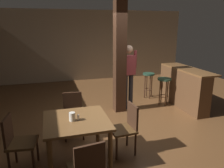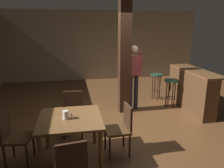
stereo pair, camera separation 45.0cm
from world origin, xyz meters
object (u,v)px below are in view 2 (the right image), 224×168
object	(u,v)px
napkin_cup	(66,115)
bar_stool_near	(171,86)
dining_table	(70,124)
bar_counter	(191,89)
chair_south	(71,166)
salt_shaker	(72,116)
standing_person	(134,73)
bar_stool_mid	(156,80)
chair_north	(73,111)
chair_east	(121,127)
chair_west	(13,135)

from	to	relation	value
napkin_cup	bar_stool_near	bearing A→B (deg)	36.20
dining_table	bar_counter	distance (m)	3.65
chair_south	bar_stool_near	world-z (taller)	chair_south
salt_shaker	standing_person	size ratio (longest dim) A/B	0.05
bar_stool_mid	chair_north	bearing A→B (deg)	-144.44
bar_counter	napkin_cup	bearing A→B (deg)	-150.74
salt_shaker	bar_stool_near	distance (m)	3.38
chair_east	chair_north	world-z (taller)	same
bar_counter	chair_east	bearing A→B (deg)	-142.77
standing_person	bar_stool_mid	distance (m)	1.22
standing_person	chair_east	bearing A→B (deg)	-111.20
bar_stool_near	chair_east	bearing A→B (deg)	-133.09
bar_counter	standing_person	bearing A→B (deg)	170.32
chair_west	bar_counter	distance (m)	4.45
chair_south	standing_person	world-z (taller)	standing_person
chair_north	napkin_cup	size ratio (longest dim) A/B	6.38
salt_shaker	bar_stool_near	size ratio (longest dim) A/B	0.12
bar_stool_mid	bar_stool_near	bearing A→B (deg)	-79.38
dining_table	bar_stool_mid	bearing A→B (deg)	46.59
chair_west	bar_stool_near	world-z (taller)	chair_west
chair_east	napkin_cup	distance (m)	0.99
chair_east	bar_stool_mid	world-z (taller)	chair_east
chair_north	standing_person	bearing A→B (deg)	35.17
chair_south	bar_stool_mid	world-z (taller)	chair_south
chair_east	chair_north	xyz separation A→B (m)	(-0.82, 0.89, 0.00)
bar_counter	bar_stool_mid	distance (m)	1.12
chair_east	salt_shaker	world-z (taller)	chair_east
bar_stool_near	chair_north	bearing A→B (deg)	-157.85
chair_north	napkin_cup	distance (m)	1.01
chair_east	napkin_cup	world-z (taller)	same
chair_west	standing_person	xyz separation A→B (m)	(2.57, 2.00, 0.50)
bar_stool_mid	napkin_cup	bearing A→B (deg)	-133.79
salt_shaker	bar_stool_near	xyz separation A→B (m)	(2.69, 2.04, -0.21)
dining_table	bar_stool_near	distance (m)	3.37
bar_stool_near	chair_west	bearing A→B (deg)	-151.77
dining_table	chair_north	distance (m)	0.93
bar_counter	chair_west	bearing A→B (deg)	-157.06
salt_shaker	bar_stool_near	world-z (taller)	salt_shaker
chair_north	bar_counter	xyz separation A→B (m)	(3.14, 0.87, 0.04)
chair_north	napkin_cup	xyz separation A→B (m)	(-0.11, -0.95, 0.32)
chair_north	bar_stool_mid	distance (m)	3.12
chair_west	bar_stool_mid	world-z (taller)	chair_west
chair_west	chair_north	distance (m)	1.29
napkin_cup	standing_person	distance (m)	2.70
bar_counter	bar_stool_near	xyz separation A→B (m)	(-0.47, 0.22, 0.05)
chair_south	standing_person	distance (m)	3.44
bar_stool_mid	chair_west	bearing A→B (deg)	-142.58
chair_east	bar_stool_mid	xyz separation A→B (m)	(1.71, 2.70, 0.09)
chair_north	salt_shaker	size ratio (longest dim) A/B	9.64
napkin_cup	salt_shaker	world-z (taller)	napkin_cup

